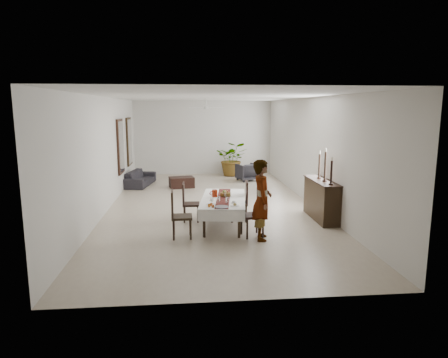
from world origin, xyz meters
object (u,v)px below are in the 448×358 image
Objects in this scene: woman at (262,200)px; sofa at (140,178)px; dining_table_top at (223,199)px; sideboard_body at (321,200)px; red_pitcher at (215,193)px.

sofa is (-3.40, 6.67, -0.62)m from woman.
sideboard_body is at bearing 13.69° from dining_table_top.
woman is at bearing -50.82° from dining_table_top.
dining_table_top is 1.28× the size of sideboard_body.
woman reaches higher than sofa.
red_pitcher is 2.83m from sideboard_body.
dining_table_top is 6.10m from sofa.
red_pitcher is 0.10× the size of woman.
red_pitcher is 5.87m from sofa.
red_pitcher reaches higher than sofa.
sideboard_body is at bearing -124.09° from sofa.
dining_table_top is at bearing 38.70° from woman.
sideboard_body reaches higher than red_pitcher.
sideboard_body is 0.89× the size of sofa.
woman is 7.51m from sofa.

